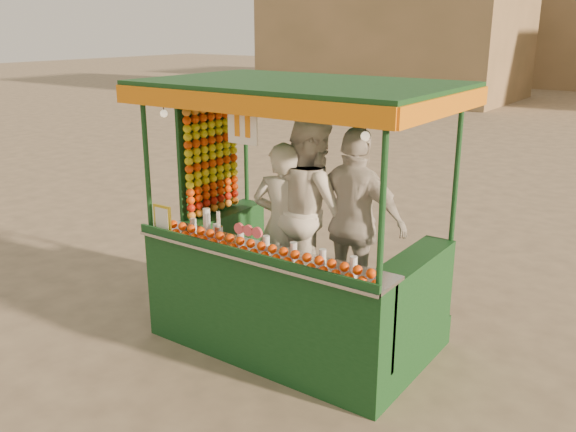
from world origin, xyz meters
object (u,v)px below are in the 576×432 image
Objects in this scene: vendor_left at (283,225)px; vendor_right at (355,223)px; juice_cart at (285,264)px; vendor_middle at (311,211)px.

vendor_right is (0.64, 0.23, 0.08)m from vendor_left.
juice_cart is at bearing 105.94° from vendor_left.
juice_cart is 0.58m from vendor_middle.
vendor_middle is at bearing 86.92° from juice_cart.
vendor_middle is 0.46m from vendor_right.
vendor_middle reaches higher than vendor_right.
juice_cart is 0.39m from vendor_left.
vendor_left is 0.30m from vendor_middle.
juice_cart reaches higher than vendor_right.
juice_cart is at bearing 123.50° from vendor_middle.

